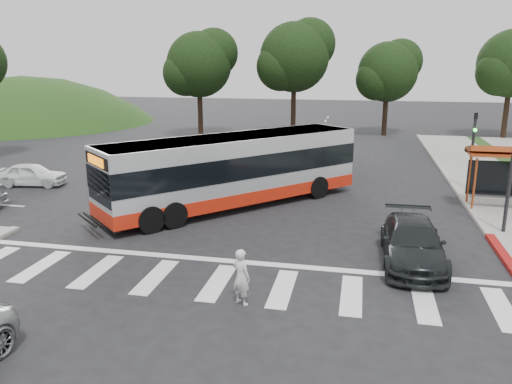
# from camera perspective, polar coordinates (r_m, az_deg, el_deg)

# --- Properties ---
(ground) EXTENTS (140.00, 140.00, 0.00)m
(ground) POSITION_cam_1_polar(r_m,az_deg,el_deg) (19.87, -0.39, -4.33)
(ground) COLOR black
(ground) RESTS_ON ground
(sidewalk_east) EXTENTS (4.00, 40.00, 0.12)m
(sidewalk_east) POSITION_cam_1_polar(r_m,az_deg,el_deg) (28.00, 26.04, -0.07)
(sidewalk_east) COLOR gray
(sidewalk_east) RESTS_ON ground
(curb_east) EXTENTS (0.30, 40.00, 0.15)m
(curb_east) POSITION_cam_1_polar(r_m,az_deg,el_deg) (27.57, 22.01, 0.17)
(curb_east) COLOR #9E9991
(curb_east) RESTS_ON ground
(curb_east_red) EXTENTS (0.32, 6.00, 0.15)m
(curb_east_red) POSITION_cam_1_polar(r_m,az_deg,el_deg) (18.25, 27.15, -7.56)
(curb_east_red) COLOR maroon
(curb_east_red) RESTS_ON ground
(hillside_nw) EXTENTS (44.00, 44.00, 10.00)m
(hillside_nw) POSITION_cam_1_polar(r_m,az_deg,el_deg) (60.65, -24.76, 7.25)
(hillside_nw) COLOR #233F14
(hillside_nw) RESTS_ON ground
(crosswalk_ladder) EXTENTS (18.00, 2.60, 0.01)m
(crosswalk_ladder) POSITION_cam_1_polar(r_m,az_deg,el_deg) (15.38, -4.45, -10.26)
(crosswalk_ladder) COLOR silver
(crosswalk_ladder) RESTS_ON ground
(traffic_signal_ne_short) EXTENTS (0.18, 0.37, 4.00)m
(traffic_signal_ne_short) POSITION_cam_1_polar(r_m,az_deg,el_deg) (27.70, 23.55, 5.17)
(traffic_signal_ne_short) COLOR black
(traffic_signal_ne_short) RESTS_ON ground
(tree_north_a) EXTENTS (6.60, 6.15, 10.17)m
(tree_north_a) POSITION_cam_1_polar(r_m,az_deg,el_deg) (44.81, 4.52, 15.24)
(tree_north_a) COLOR black
(tree_north_a) RESTS_ON ground
(tree_north_b) EXTENTS (5.72, 5.33, 8.43)m
(tree_north_b) POSITION_cam_1_polar(r_m,az_deg,el_deg) (46.46, 14.91, 13.23)
(tree_north_b) COLOR black
(tree_north_b) RESTS_ON ground
(tree_north_c) EXTENTS (6.16, 5.74, 9.30)m
(tree_north_c) POSITION_cam_1_polar(r_m,az_deg,el_deg) (44.65, -6.42, 14.38)
(tree_north_c) COLOR black
(tree_north_c) RESTS_ON ground
(transit_bus) EXTENTS (10.43, 11.07, 3.23)m
(transit_bus) POSITION_cam_1_polar(r_m,az_deg,el_deg) (22.79, -2.46, 2.36)
(transit_bus) COLOR #B6B9BB
(transit_bus) RESTS_ON ground
(pedestrian) EXTENTS (0.70, 0.63, 1.60)m
(pedestrian) POSITION_cam_1_polar(r_m,az_deg,el_deg) (13.77, -1.70, -9.67)
(pedestrian) COLOR silver
(pedestrian) RESTS_ON ground
(dark_sedan) EXTENTS (1.98, 4.78, 1.38)m
(dark_sedan) POSITION_cam_1_polar(r_m,az_deg,el_deg) (17.31, 17.46, -5.55)
(dark_sedan) COLOR black
(dark_sedan) RESTS_ON ground
(west_car_white) EXTENTS (3.78, 1.98, 1.23)m
(west_car_white) POSITION_cam_1_polar(r_m,az_deg,el_deg) (29.33, -24.26, 1.85)
(west_car_white) COLOR white
(west_car_white) RESTS_ON ground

